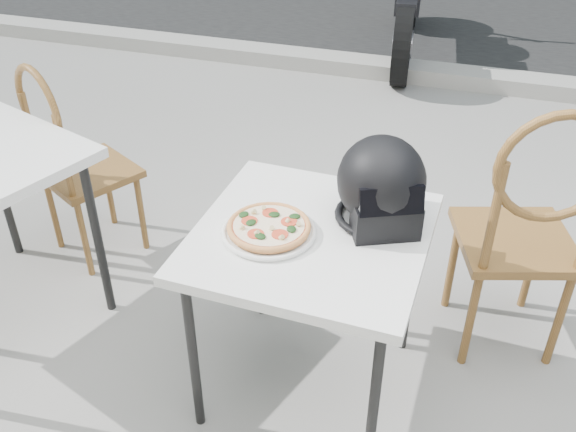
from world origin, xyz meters
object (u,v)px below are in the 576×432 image
(cafe_table_main, at_px, (311,248))
(plate, at_px, (269,232))
(cafe_chair_main, at_px, (529,223))
(helmet, at_px, (382,187))
(pizza, at_px, (269,226))
(cafe_chair_side, at_px, (70,154))

(cafe_table_main, relative_size, plate, 2.27)
(cafe_table_main, relative_size, cafe_chair_main, 0.70)
(cafe_table_main, distance_m, helmet, 0.31)
(cafe_chair_main, bearing_deg, pizza, 12.59)
(pizza, xyz_separation_m, helmet, (0.33, 0.19, 0.10))
(helmet, bearing_deg, cafe_chair_side, 142.41)
(pizza, bearing_deg, cafe_chair_main, 29.87)
(pizza, distance_m, helmet, 0.39)
(cafe_table_main, height_order, cafe_chair_main, cafe_chair_main)
(helmet, bearing_deg, cafe_table_main, -170.34)
(cafe_chair_main, height_order, cafe_chair_side, cafe_chair_main)
(cafe_chair_side, bearing_deg, plate, -175.92)
(plate, distance_m, cafe_chair_main, 0.97)
(cafe_chair_main, bearing_deg, cafe_table_main, 13.97)
(pizza, bearing_deg, cafe_chair_side, 155.24)
(plate, relative_size, pizza, 0.97)
(pizza, height_order, cafe_chair_side, cafe_chair_side)
(cafe_table_main, xyz_separation_m, helmet, (0.20, 0.14, 0.20))
(plate, relative_size, cafe_chair_side, 0.34)
(helmet, bearing_deg, pizza, -174.98)
(pizza, relative_size, cafe_chair_side, 0.35)
(cafe_table_main, distance_m, pizza, 0.17)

